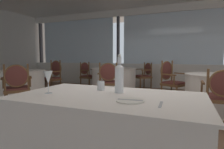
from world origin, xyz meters
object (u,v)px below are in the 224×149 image
Objects in this scene: water_tumbler at (101,86)px; dining_chair_1_2 at (53,74)px; water_bottle at (119,77)px; dining_chair_0_0 at (222,94)px; wine_glass at (48,78)px; dining_chair_2_2 at (87,74)px; side_plate at (130,101)px; dining_chair_0_2 at (171,78)px; dining_chair_2_1 at (145,74)px; dining_chair_2_0 at (109,79)px; dining_chair_1_1 at (17,84)px.

dining_chair_1_2 reaches higher than water_tumbler.
dining_chair_0_0 is (1.05, 1.56, -0.36)m from water_bottle.
dining_chair_2_2 is at bearing 115.26° from wine_glass.
side_plate is 3.27m from dining_chair_0_2.
water_tumbler is (-0.21, 0.06, -0.10)m from water_bottle.
dining_chair_1_2 is at bearing -103.99° from dining_chair_2_2.
water_bottle is 3.01m from dining_chair_0_2.
dining_chair_0_0 reaches higher than side_plate.
dining_chair_0_0 is 4.36m from dining_chair_1_2.
water_tumbler is at bearing 163.81° from water_bottle.
side_plate is 0.37m from water_bottle.
water_tumbler is at bearing 57.26° from dining_chair_1_2.
water_bottle reaches higher than dining_chair_2_1.
wine_glass is at bearing -154.92° from water_bottle.
dining_chair_2_1 is (-0.13, 4.67, -0.35)m from wine_glass.
side_plate is at bearing -169.47° from dining_chair_2_0.
dining_chair_0_2 is 1.69m from dining_chair_2_1.
dining_chair_2_1 is (0.48, 1.84, -0.02)m from dining_chair_2_0.
water_bottle is at bearing 53.88° from dining_chair_2_1.
water_bottle is at bearing -170.36° from dining_chair_2_0.
dining_chair_0_0 is 0.91× the size of dining_chair_0_2.
dining_chair_2_2 is (-1.84, -0.50, -0.01)m from dining_chair_2_1.
dining_chair_0_0 is (1.62, 1.82, -0.35)m from wine_glass.
dining_chair_1_1 is at bearing 145.22° from wine_glass.
dining_chair_0_2 reaches higher than dining_chair_1_1.
dining_chair_0_0 is at bearing 49.85° from water_tumbler.
water_tumbler is (-0.40, 0.35, 0.04)m from side_plate.
dining_chair_1_1 is 1.05× the size of dining_chair_2_1.
dining_chair_0_0 is 1.65m from dining_chair_0_2.
side_plate is at bearing -42.17° from dining_chair_2_2.
water_tumbler is 0.09× the size of dining_chair_2_0.
dining_chair_2_1 is (-1.75, 2.85, 0.00)m from dining_chair_0_0.
wine_glass is at bearing 138.38° from dining_chair_0_0.
water_bottle reaches higher than dining_chair_0_0.
dining_chair_1_2 is at bearing 135.95° from water_tumbler.
side_plate is 5.01m from dining_chair_2_2.
side_plate is 0.22× the size of dining_chair_1_1.
dining_chair_2_1 is 0.99× the size of dining_chair_2_2.
dining_chair_1_1 is (-2.70, 1.37, -0.21)m from side_plate.
wine_glass is (-0.57, -0.27, -0.00)m from water_bottle.
water_tumbler is 0.10× the size of dining_chair_0_0.
dining_chair_2_1 is (-0.89, 4.69, -0.22)m from side_plate.
dining_chair_1_2 is at bearing 129.05° from wine_glass.
dining_chair_2_0 is at bearing -30.03° from dining_chair_2_2.
wine_glass is at bearing -73.66° from dining_chair_0_2.
dining_chair_1_2 reaches higher than side_plate.
dining_chair_2_0 is at bearing 65.78° from dining_chair_0_0.
water_bottle is 0.38× the size of dining_chair_2_1.
dining_chair_1_2 is (-3.33, -0.12, -0.01)m from dining_chair_0_2.
dining_chair_2_2 reaches higher than dining_chair_0_0.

